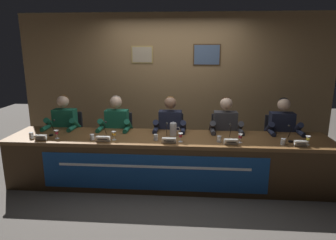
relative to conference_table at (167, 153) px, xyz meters
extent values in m
plane|color=#4C4742|center=(0.01, 0.12, -0.51)|extent=(12.00, 12.00, 0.00)
cube|color=#937047|center=(0.01, 1.68, 0.79)|extent=(5.84, 0.12, 2.60)
cube|color=tan|center=(-0.59, 1.61, 1.34)|extent=(0.40, 0.02, 0.32)
cube|color=tan|center=(-0.59, 1.60, 1.34)|extent=(0.36, 0.01, 0.28)
cube|color=#4C3319|center=(0.60, 1.61, 1.34)|extent=(0.50, 0.02, 0.39)
cube|color=slate|center=(0.60, 1.60, 1.34)|extent=(0.46, 0.01, 0.35)
cube|color=brown|center=(0.01, 0.12, 0.18)|extent=(4.64, 0.83, 0.05)
cube|color=#402A16|center=(0.01, -0.27, -0.18)|extent=(4.58, 0.04, 0.67)
cube|color=#402A16|center=(-2.26, 0.12, -0.18)|extent=(0.08, 0.75, 0.67)
cube|color=#402A16|center=(2.27, 0.12, -0.18)|extent=(0.08, 0.75, 0.67)
cube|color=#19478C|center=(-0.16, -0.29, -0.18)|extent=(3.05, 0.01, 0.51)
cube|color=white|center=(-0.16, -0.30, -0.09)|extent=(2.59, 0.00, 0.04)
cylinder|color=black|center=(-1.73, 0.64, -0.50)|extent=(0.44, 0.44, 0.02)
cylinder|color=black|center=(-1.73, 0.64, -0.28)|extent=(0.05, 0.05, 0.42)
cube|color=#232328|center=(-1.73, 0.64, -0.05)|extent=(0.44, 0.44, 0.03)
cube|color=#232328|center=(-1.73, 0.84, 0.18)|extent=(0.40, 0.05, 0.44)
cylinder|color=black|center=(-1.83, 0.29, -0.27)|extent=(0.10, 0.10, 0.47)
cylinder|color=black|center=(-1.63, 0.29, -0.27)|extent=(0.10, 0.10, 0.47)
cylinder|color=black|center=(-1.83, 0.44, 0.01)|extent=(0.13, 0.34, 0.13)
cylinder|color=black|center=(-1.63, 0.44, 0.01)|extent=(0.13, 0.34, 0.13)
cube|color=#196047|center=(-1.73, 0.61, 0.25)|extent=(0.36, 0.20, 0.48)
sphere|color=beige|center=(-1.73, 0.59, 0.63)|extent=(0.19, 0.19, 0.19)
sphere|color=#593819|center=(-1.73, 0.60, 0.64)|extent=(0.17, 0.17, 0.17)
cylinder|color=#196047|center=(-1.94, 0.51, 0.27)|extent=(0.09, 0.30, 0.25)
cylinder|color=#196047|center=(-1.52, 0.51, 0.27)|extent=(0.09, 0.30, 0.25)
cylinder|color=#196047|center=(-1.94, 0.35, 0.24)|extent=(0.07, 0.24, 0.07)
cylinder|color=#196047|center=(-1.52, 0.35, 0.24)|extent=(0.07, 0.24, 0.07)
cube|color=white|center=(-1.75, -0.20, 0.25)|extent=(0.17, 0.03, 0.08)
cube|color=white|center=(-1.75, -0.16, 0.25)|extent=(0.17, 0.03, 0.08)
cube|color=black|center=(-1.75, -0.20, 0.25)|extent=(0.12, 0.01, 0.01)
cylinder|color=white|center=(-1.56, -0.08, 0.21)|extent=(0.06, 0.06, 0.00)
cylinder|color=white|center=(-1.56, -0.08, 0.24)|extent=(0.01, 0.01, 0.05)
cone|color=white|center=(-1.56, -0.08, 0.30)|extent=(0.06, 0.06, 0.06)
cylinder|color=#B21E2D|center=(-1.56, -0.08, 0.29)|extent=(0.04, 0.04, 0.04)
cylinder|color=silver|center=(-1.93, -0.10, 0.25)|extent=(0.06, 0.06, 0.08)
cylinder|color=silver|center=(-1.93, -0.10, 0.24)|extent=(0.05, 0.05, 0.05)
cylinder|color=black|center=(-1.71, 0.05, 0.22)|extent=(0.06, 0.06, 0.02)
cylinder|color=black|center=(-1.71, 0.11, 0.32)|extent=(0.01, 0.13, 0.18)
sphere|color=#2D2D2D|center=(-1.71, 0.17, 0.41)|extent=(0.03, 0.03, 0.03)
cylinder|color=black|center=(-0.86, 0.64, -0.50)|extent=(0.44, 0.44, 0.02)
cylinder|color=black|center=(-0.86, 0.64, -0.28)|extent=(0.05, 0.05, 0.42)
cube|color=#232328|center=(-0.86, 0.64, -0.05)|extent=(0.44, 0.44, 0.03)
cube|color=#232328|center=(-0.86, 0.84, 0.18)|extent=(0.40, 0.05, 0.44)
cylinder|color=black|center=(-0.96, 0.29, -0.27)|extent=(0.10, 0.10, 0.47)
cylinder|color=black|center=(-0.76, 0.29, -0.27)|extent=(0.10, 0.10, 0.47)
cylinder|color=black|center=(-0.96, 0.44, 0.01)|extent=(0.13, 0.34, 0.13)
cylinder|color=black|center=(-0.76, 0.44, 0.01)|extent=(0.13, 0.34, 0.13)
cube|color=#196047|center=(-0.86, 0.61, 0.25)|extent=(0.36, 0.20, 0.48)
sphere|color=beige|center=(-0.86, 0.59, 0.63)|extent=(0.19, 0.19, 0.19)
sphere|color=gray|center=(-0.86, 0.60, 0.64)|extent=(0.17, 0.17, 0.17)
cylinder|color=#196047|center=(-1.07, 0.51, 0.27)|extent=(0.09, 0.30, 0.25)
cylinder|color=#196047|center=(-0.65, 0.51, 0.27)|extent=(0.09, 0.30, 0.25)
cylinder|color=#196047|center=(-1.07, 0.35, 0.24)|extent=(0.07, 0.24, 0.07)
cylinder|color=#196047|center=(-0.65, 0.35, 0.24)|extent=(0.07, 0.24, 0.07)
cube|color=white|center=(-0.87, -0.20, 0.25)|extent=(0.19, 0.03, 0.08)
cube|color=white|center=(-0.87, -0.16, 0.25)|extent=(0.19, 0.03, 0.08)
cube|color=black|center=(-0.87, -0.20, 0.25)|extent=(0.14, 0.01, 0.01)
cylinder|color=white|center=(-0.73, -0.08, 0.21)|extent=(0.06, 0.06, 0.00)
cylinder|color=white|center=(-0.73, -0.08, 0.24)|extent=(0.01, 0.01, 0.05)
cone|color=white|center=(-0.73, -0.08, 0.30)|extent=(0.06, 0.06, 0.06)
cylinder|color=orange|center=(-0.73, -0.08, 0.29)|extent=(0.04, 0.04, 0.04)
cylinder|color=silver|center=(-1.04, -0.11, 0.25)|extent=(0.06, 0.06, 0.08)
cylinder|color=silver|center=(-1.04, -0.11, 0.24)|extent=(0.05, 0.05, 0.05)
cylinder|color=black|center=(-0.90, 0.00, 0.22)|extent=(0.06, 0.06, 0.02)
cylinder|color=black|center=(-0.90, 0.06, 0.32)|extent=(0.01, 0.13, 0.18)
sphere|color=#2D2D2D|center=(-0.90, 0.13, 0.41)|extent=(0.03, 0.03, 0.03)
cylinder|color=black|center=(0.01, 0.64, -0.50)|extent=(0.44, 0.44, 0.02)
cylinder|color=black|center=(0.01, 0.64, -0.28)|extent=(0.05, 0.05, 0.42)
cube|color=#232328|center=(0.01, 0.64, -0.05)|extent=(0.44, 0.44, 0.03)
cube|color=#232328|center=(0.01, 0.84, 0.18)|extent=(0.40, 0.05, 0.44)
cylinder|color=black|center=(-0.09, 0.29, -0.27)|extent=(0.10, 0.10, 0.47)
cylinder|color=black|center=(0.11, 0.29, -0.27)|extent=(0.10, 0.10, 0.47)
cylinder|color=black|center=(-0.09, 0.44, 0.01)|extent=(0.13, 0.34, 0.13)
cylinder|color=black|center=(0.11, 0.44, 0.01)|extent=(0.13, 0.34, 0.13)
cube|color=#1E2338|center=(0.01, 0.61, 0.25)|extent=(0.36, 0.20, 0.48)
sphere|color=#8E664C|center=(0.01, 0.59, 0.63)|extent=(0.19, 0.19, 0.19)
sphere|color=#593819|center=(0.01, 0.60, 0.64)|extent=(0.17, 0.17, 0.17)
cylinder|color=#1E2338|center=(-0.20, 0.51, 0.27)|extent=(0.09, 0.30, 0.25)
cylinder|color=#1E2338|center=(0.22, 0.51, 0.27)|extent=(0.09, 0.30, 0.25)
cylinder|color=#1E2338|center=(-0.20, 0.35, 0.24)|extent=(0.07, 0.24, 0.07)
cylinder|color=#1E2338|center=(0.22, 0.35, 0.24)|extent=(0.07, 0.24, 0.07)
cube|color=white|center=(0.04, -0.20, 0.25)|extent=(0.19, 0.03, 0.08)
cube|color=white|center=(0.04, -0.16, 0.25)|extent=(0.19, 0.03, 0.08)
cube|color=black|center=(0.04, -0.20, 0.25)|extent=(0.13, 0.01, 0.01)
cylinder|color=white|center=(0.20, -0.09, 0.21)|extent=(0.06, 0.06, 0.00)
cylinder|color=white|center=(0.20, -0.09, 0.24)|extent=(0.01, 0.01, 0.05)
cone|color=white|center=(0.20, -0.09, 0.30)|extent=(0.06, 0.06, 0.06)
cylinder|color=#B21E2D|center=(0.20, -0.09, 0.29)|extent=(0.04, 0.04, 0.04)
cylinder|color=silver|center=(-0.15, -0.05, 0.25)|extent=(0.06, 0.06, 0.08)
cylinder|color=silver|center=(-0.15, -0.05, 0.24)|extent=(0.05, 0.05, 0.05)
cylinder|color=black|center=(-0.01, -0.01, 0.22)|extent=(0.06, 0.06, 0.02)
cylinder|color=black|center=(-0.01, 0.06, 0.32)|extent=(0.01, 0.13, 0.18)
sphere|color=#2D2D2D|center=(-0.01, 0.12, 0.41)|extent=(0.03, 0.03, 0.03)
cylinder|color=black|center=(0.87, 0.64, -0.50)|extent=(0.44, 0.44, 0.02)
cylinder|color=black|center=(0.87, 0.64, -0.28)|extent=(0.05, 0.05, 0.42)
cube|color=#232328|center=(0.87, 0.64, -0.05)|extent=(0.44, 0.44, 0.03)
cube|color=#232328|center=(0.87, 0.84, 0.18)|extent=(0.40, 0.05, 0.44)
cylinder|color=black|center=(0.77, 0.29, -0.27)|extent=(0.10, 0.10, 0.47)
cylinder|color=black|center=(0.97, 0.29, -0.27)|extent=(0.10, 0.10, 0.47)
cylinder|color=black|center=(0.77, 0.44, 0.01)|extent=(0.13, 0.34, 0.13)
cylinder|color=black|center=(0.97, 0.44, 0.01)|extent=(0.13, 0.34, 0.13)
cube|color=#38383D|center=(0.87, 0.61, 0.25)|extent=(0.36, 0.20, 0.48)
sphere|color=beige|center=(0.87, 0.59, 0.63)|extent=(0.19, 0.19, 0.19)
sphere|color=#331E0F|center=(0.87, 0.60, 0.64)|extent=(0.17, 0.17, 0.17)
cylinder|color=#38383D|center=(0.66, 0.51, 0.27)|extent=(0.09, 0.30, 0.25)
cylinder|color=#38383D|center=(1.08, 0.51, 0.27)|extent=(0.09, 0.30, 0.25)
cylinder|color=#38383D|center=(0.66, 0.35, 0.24)|extent=(0.07, 0.24, 0.07)
cylinder|color=#38383D|center=(1.08, 0.35, 0.24)|extent=(0.07, 0.24, 0.07)
cube|color=white|center=(0.87, -0.19, 0.25)|extent=(0.18, 0.03, 0.08)
cube|color=white|center=(0.87, -0.16, 0.25)|extent=(0.18, 0.03, 0.08)
cube|color=black|center=(0.87, -0.19, 0.25)|extent=(0.13, 0.01, 0.01)
cylinder|color=white|center=(1.00, -0.07, 0.21)|extent=(0.06, 0.06, 0.00)
cylinder|color=white|center=(1.00, -0.07, 0.24)|extent=(0.01, 0.01, 0.05)
cone|color=white|center=(1.00, -0.07, 0.30)|extent=(0.06, 0.06, 0.06)
cylinder|color=#B21E2D|center=(1.00, -0.07, 0.29)|extent=(0.04, 0.04, 0.04)
cylinder|color=silver|center=(0.72, -0.07, 0.25)|extent=(0.06, 0.06, 0.08)
cylinder|color=silver|center=(0.72, -0.07, 0.24)|extent=(0.05, 0.05, 0.05)
cylinder|color=black|center=(0.88, 0.00, 0.22)|extent=(0.06, 0.06, 0.02)
cylinder|color=black|center=(0.88, 0.06, 0.32)|extent=(0.01, 0.13, 0.18)
sphere|color=#2D2D2D|center=(0.88, 0.13, 0.41)|extent=(0.03, 0.03, 0.03)
cylinder|color=black|center=(1.74, 0.64, -0.50)|extent=(0.44, 0.44, 0.02)
cylinder|color=black|center=(1.74, 0.64, -0.28)|extent=(0.05, 0.05, 0.42)
cube|color=#232328|center=(1.74, 0.64, -0.05)|extent=(0.44, 0.44, 0.03)
cube|color=#232328|center=(1.74, 0.84, 0.18)|extent=(0.40, 0.05, 0.44)
cylinder|color=black|center=(1.64, 0.29, -0.27)|extent=(0.10, 0.10, 0.47)
cylinder|color=black|center=(1.84, 0.29, -0.27)|extent=(0.10, 0.10, 0.47)
cylinder|color=black|center=(1.64, 0.44, 0.01)|extent=(0.13, 0.34, 0.13)
cylinder|color=black|center=(1.84, 0.44, 0.01)|extent=(0.13, 0.34, 0.13)
cube|color=#1E2338|center=(1.74, 0.61, 0.25)|extent=(0.36, 0.20, 0.48)
sphere|color=beige|center=(1.74, 0.59, 0.63)|extent=(0.19, 0.19, 0.19)
sphere|color=black|center=(1.74, 0.60, 0.64)|extent=(0.17, 0.17, 0.17)
cylinder|color=#1E2338|center=(1.53, 0.51, 0.27)|extent=(0.09, 0.30, 0.25)
cylinder|color=#1E2338|center=(1.95, 0.51, 0.27)|extent=(0.09, 0.30, 0.25)
cylinder|color=#1E2338|center=(1.53, 0.35, 0.24)|extent=(0.07, 0.24, 0.07)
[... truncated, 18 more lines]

